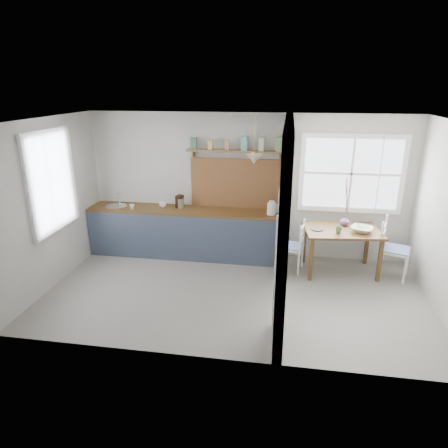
# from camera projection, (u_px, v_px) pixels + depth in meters

# --- Properties ---
(floor) EXTENTS (5.80, 3.20, 0.01)m
(floor) POSITION_uv_depth(u_px,v_px,m) (235.00, 292.00, 6.19)
(floor) COLOR gray
(floor) RESTS_ON ground
(ceiling) EXTENTS (5.80, 3.20, 0.01)m
(ceiling) POSITION_uv_depth(u_px,v_px,m) (237.00, 120.00, 5.33)
(ceiling) COLOR beige
(ceiling) RESTS_ON walls
(walls) EXTENTS (5.81, 3.21, 2.60)m
(walls) POSITION_uv_depth(u_px,v_px,m) (236.00, 213.00, 5.76)
(walls) COLOR beige
(walls) RESTS_ON floor
(partition) EXTENTS (0.12, 3.20, 2.60)m
(partition) POSITION_uv_depth(u_px,v_px,m) (285.00, 204.00, 5.66)
(partition) COLOR beige
(partition) RESTS_ON floor
(kitchen_window) EXTENTS (0.10, 1.16, 1.50)m
(kitchen_window) POSITION_uv_depth(u_px,v_px,m) (49.00, 182.00, 6.07)
(kitchen_window) COLOR white
(kitchen_window) RESTS_ON walls
(nook_window) EXTENTS (1.76, 0.10, 1.30)m
(nook_window) POSITION_uv_depth(u_px,v_px,m) (351.00, 174.00, 6.85)
(nook_window) COLOR white
(nook_window) RESTS_ON walls
(counter) EXTENTS (3.50, 0.60, 0.90)m
(counter) POSITION_uv_depth(u_px,v_px,m) (184.00, 231.00, 7.45)
(counter) COLOR brown
(counter) RESTS_ON floor
(sink) EXTENTS (0.40, 0.40, 0.02)m
(sink) POSITION_uv_depth(u_px,v_px,m) (116.00, 206.00, 7.47)
(sink) COLOR silver
(sink) RESTS_ON counter
(backsplash) EXTENTS (1.65, 0.03, 0.90)m
(backsplash) POSITION_uv_depth(u_px,v_px,m) (236.00, 184.00, 7.24)
(backsplash) COLOR brown
(backsplash) RESTS_ON walls
(shelf) EXTENTS (1.75, 0.20, 0.21)m
(shelf) POSITION_uv_depth(u_px,v_px,m) (236.00, 148.00, 6.95)
(shelf) COLOR olive
(shelf) RESTS_ON walls
(pendant_lamp) EXTENTS (0.26, 0.26, 0.16)m
(pendant_lamp) POSITION_uv_depth(u_px,v_px,m) (254.00, 159.00, 6.62)
(pendant_lamp) COLOR silver
(pendant_lamp) RESTS_ON ceiling
(utensil_rail) EXTENTS (0.02, 0.50, 0.02)m
(utensil_rail) POSITION_uv_depth(u_px,v_px,m) (280.00, 189.00, 6.46)
(utensil_rail) COLOR silver
(utensil_rail) RESTS_ON partition
(dining_table) EXTENTS (1.31, 0.96, 0.76)m
(dining_table) POSITION_uv_depth(u_px,v_px,m) (340.00, 251.00, 6.77)
(dining_table) COLOR brown
(dining_table) RESTS_ON floor
(chair_left) EXTENTS (0.47, 0.47, 0.88)m
(chair_left) POSITION_uv_depth(u_px,v_px,m) (291.00, 246.00, 6.83)
(chair_left) COLOR white
(chair_left) RESTS_ON floor
(chair_right) EXTENTS (0.58, 0.58, 0.99)m
(chair_right) POSITION_uv_depth(u_px,v_px,m) (395.00, 249.00, 6.56)
(chair_right) COLOR white
(chair_right) RESTS_ON floor
(kettle) EXTENTS (0.24, 0.21, 0.24)m
(kettle) POSITION_uv_depth(u_px,v_px,m) (272.00, 208.00, 6.94)
(kettle) COLOR white
(kettle) RESTS_ON counter
(mug_a) EXTENTS (0.13, 0.13, 0.09)m
(mug_a) POSITION_uv_depth(u_px,v_px,m) (132.00, 207.00, 7.26)
(mug_a) COLOR white
(mug_a) RESTS_ON counter
(mug_b) EXTENTS (0.14, 0.14, 0.11)m
(mug_b) POSITION_uv_depth(u_px,v_px,m) (163.00, 205.00, 7.36)
(mug_b) COLOR white
(mug_b) RESTS_ON counter
(knife_block) EXTENTS (0.13, 0.17, 0.23)m
(knife_block) POSITION_uv_depth(u_px,v_px,m) (180.00, 201.00, 7.34)
(knife_block) COLOR black
(knife_block) RESTS_ON counter
(jar) EXTENTS (0.14, 0.14, 0.18)m
(jar) POSITION_uv_depth(u_px,v_px,m) (181.00, 204.00, 7.30)
(jar) COLOR #776D50
(jar) RESTS_ON counter
(towel_magenta) EXTENTS (0.02, 0.03, 0.50)m
(towel_magenta) POSITION_uv_depth(u_px,v_px,m) (276.00, 253.00, 6.94)
(towel_magenta) COLOR #BD2160
(towel_magenta) RESTS_ON counter
(towel_orange) EXTENTS (0.02, 0.03, 0.55)m
(towel_orange) POSITION_uv_depth(u_px,v_px,m) (275.00, 256.00, 6.88)
(towel_orange) COLOR #F7A02C
(towel_orange) RESTS_ON counter
(bowl) EXTENTS (0.45, 0.45, 0.08)m
(bowl) POSITION_uv_depth(u_px,v_px,m) (362.00, 229.00, 6.54)
(bowl) COLOR silver
(bowl) RESTS_ON dining_table
(table_cup) EXTENTS (0.15, 0.15, 0.11)m
(table_cup) POSITION_uv_depth(u_px,v_px,m) (339.00, 230.00, 6.48)
(table_cup) COLOR #5E8159
(table_cup) RESTS_ON dining_table
(plate) EXTENTS (0.25, 0.25, 0.02)m
(plate) POSITION_uv_depth(u_px,v_px,m) (317.00, 229.00, 6.64)
(plate) COLOR #2E2323
(plate) RESTS_ON dining_table
(vase) EXTENTS (0.19, 0.19, 0.17)m
(vase) POSITION_uv_depth(u_px,v_px,m) (345.00, 221.00, 6.81)
(vase) COLOR #724684
(vase) RESTS_ON dining_table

